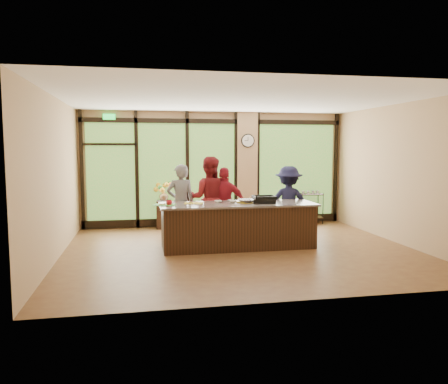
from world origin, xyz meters
name	(u,v)px	position (x,y,z in m)	size (l,w,h in m)	color
floor	(241,250)	(0.00, 0.00, 0.00)	(7.00, 7.00, 0.00)	brown
ceiling	(241,99)	(0.00, 0.00, 3.00)	(7.00, 7.00, 0.00)	white
back_wall	(215,169)	(0.00, 3.00, 1.50)	(7.00, 7.00, 0.00)	tan
left_wall	(55,178)	(-3.50, 0.00, 1.50)	(6.00, 6.00, 0.00)	tan
right_wall	(401,174)	(3.50, 0.00, 1.50)	(6.00, 6.00, 0.00)	tan
window_wall	(222,173)	(0.16, 2.95, 1.39)	(6.90, 0.12, 3.00)	tan
island_base	(238,226)	(0.00, 0.30, 0.44)	(3.10, 1.00, 0.88)	#321B10
countertop	(238,204)	(0.00, 0.30, 0.90)	(3.20, 1.10, 0.04)	slate
wall_clock	(248,141)	(0.85, 2.87, 2.25)	(0.36, 0.04, 0.36)	black
cook_left	(181,203)	(-1.10, 1.12, 0.85)	(0.62, 0.41, 1.71)	slate
cook_midleft	(209,198)	(-0.47, 1.15, 0.94)	(0.91, 0.71, 1.87)	maroon
cook_midright	(225,204)	(-0.13, 1.03, 0.82)	(0.96, 0.40, 1.63)	maroon
cook_right	(289,202)	(1.34, 0.97, 0.82)	(1.07, 0.61, 1.65)	#171733
roasting_pan	(264,201)	(0.55, 0.25, 0.96)	(0.45, 0.35, 0.08)	black
mixing_bowl	(246,201)	(0.17, 0.29, 0.96)	(0.32, 0.32, 0.08)	silver
cutting_board_left	(165,205)	(-1.50, 0.28, 0.93)	(0.42, 0.31, 0.01)	green
cutting_board_center	(194,203)	(-0.90, 0.46, 0.93)	(0.38, 0.28, 0.01)	yellow
cutting_board_right	(248,202)	(0.25, 0.37, 0.93)	(0.43, 0.32, 0.01)	yellow
prep_bowl_near	(218,202)	(-0.38, 0.46, 0.94)	(0.15, 0.15, 0.05)	white
prep_bowl_mid	(233,202)	(-0.08, 0.38, 0.94)	(0.15, 0.15, 0.05)	white
prep_bowl_far	(230,201)	(-0.08, 0.66, 0.93)	(0.12, 0.12, 0.03)	white
red_ramekin	(169,203)	(-1.42, 0.26, 0.97)	(0.12, 0.12, 0.10)	red
flower_stand	(164,214)	(-1.39, 2.75, 0.36)	(0.36, 0.36, 0.72)	#321B10
flower_vase	(164,195)	(-1.39, 2.75, 0.85)	(0.24, 0.24, 0.25)	olive
bar_cart	(310,204)	(2.59, 2.75, 0.54)	(0.71, 0.49, 0.90)	#321B10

